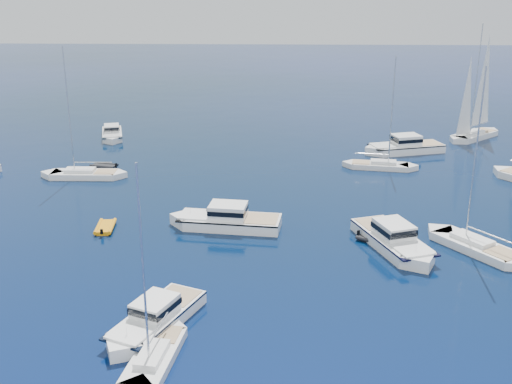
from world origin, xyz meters
TOP-DOWN VIEW (x-y plane):
  - ground at (0.00, 0.00)m, footprint 400.00×400.00m
  - motor_cruiser_right at (12.25, 17.05)m, footprint 7.31×12.16m
  - motor_cruiser_left at (-6.72, 3.03)m, footprint 6.91×10.61m
  - motor_cruiser_centre at (-3.24, 21.49)m, footprint 12.09×4.94m
  - motor_cruiser_distant at (19.31, 49.77)m, footprint 12.73×7.05m
  - motor_cruiser_horizon at (-23.43, 56.69)m, footprint 5.31×9.99m
  - sailboat_fore at (-5.94, -1.06)m, footprint 3.68×9.71m
  - sailboat_mid_r at (19.43, 16.82)m, footprint 9.06×11.01m
  - sailboat_centre at (14.84, 41.97)m, footprint 10.33×4.16m
  - sailboat_far_l at (-21.81, 36.86)m, footprint 11.12×3.06m
  - sailboat_sails_far at (31.60, 58.39)m, footprint 10.95×10.41m
  - tender_yellow at (-14.86, 20.59)m, footprint 2.36×3.86m
  - tender_grey_near at (10.74, 18.39)m, footprint 3.85×3.42m
  - tender_grey_far at (-20.49, 41.05)m, footprint 3.88×2.77m

SIDE VIEW (x-z plane):
  - ground at x=0.00m, z-range 0.00..0.00m
  - motor_cruiser_right at x=12.25m, z-range -1.53..1.53m
  - motor_cruiser_left at x=-6.72m, z-range -1.34..1.34m
  - motor_cruiser_centre at x=-3.24m, z-range -1.54..1.54m
  - motor_cruiser_distant at x=19.31m, z-range -1.60..1.60m
  - motor_cruiser_horizon at x=-23.43m, z-range -1.25..1.25m
  - sailboat_fore at x=-5.94m, z-range -6.96..6.96m
  - sailboat_mid_r at x=19.43m, z-range -8.39..8.39m
  - sailboat_centre at x=14.84m, z-range -7.38..7.38m
  - sailboat_far_l at x=-21.81m, z-range -8.14..8.14m
  - sailboat_sails_far at x=31.60m, z-range -8.82..8.82m
  - tender_yellow at x=-14.86m, z-range -0.47..0.47m
  - tender_grey_near at x=10.74m, z-range -0.47..0.47m
  - tender_grey_far at x=-20.49m, z-range -0.47..0.47m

